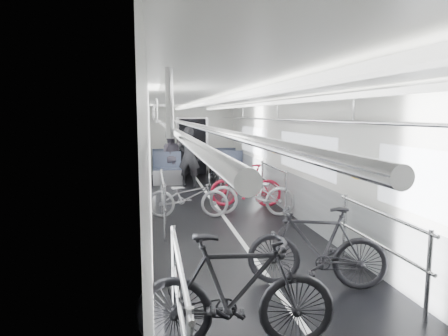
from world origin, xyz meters
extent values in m
cube|color=black|center=(0.00, 0.00, 0.00)|extent=(3.00, 14.00, 0.01)
cube|color=white|center=(0.00, 0.00, 2.40)|extent=(3.00, 14.00, 0.02)
cube|color=silver|center=(-1.50, 0.00, 1.20)|extent=(0.02, 14.00, 2.40)
cube|color=silver|center=(1.50, 0.00, 1.20)|extent=(0.02, 14.00, 2.40)
cube|color=silver|center=(0.00, 7.00, 1.20)|extent=(3.00, 0.02, 2.40)
cube|color=white|center=(0.00, 0.00, 0.01)|extent=(0.08, 13.80, 0.01)
cube|color=slate|center=(-1.47, 0.00, 0.45)|extent=(0.01, 13.90, 0.90)
cube|color=slate|center=(1.47, 0.00, 0.45)|extent=(0.01, 13.90, 0.90)
cube|color=white|center=(-1.47, 0.00, 1.40)|extent=(0.01, 10.80, 0.75)
cube|color=white|center=(1.47, 0.00, 1.40)|extent=(0.01, 10.80, 0.75)
cube|color=white|center=(-0.55, 0.00, 2.34)|extent=(0.14, 13.40, 0.05)
cube|color=white|center=(0.55, 0.00, 2.34)|extent=(0.14, 13.40, 0.05)
cube|color=black|center=(0.00, 6.94, 1.00)|extent=(0.95, 0.10, 2.00)
imported|color=black|center=(-0.76, -3.99, 0.55)|extent=(1.88, 0.74, 1.10)
imported|color=#98989C|center=(-0.75, 0.86, 0.45)|extent=(1.77, 0.82, 0.90)
imported|color=black|center=(0.51, -2.87, 0.52)|extent=(1.79, 1.04, 1.04)
imported|color=#B2B2B7|center=(0.61, 0.79, 0.48)|extent=(1.94, 1.15, 0.96)
imported|color=#B1152C|center=(0.68, 1.59, 0.50)|extent=(1.74, 0.82, 1.01)
imported|color=black|center=(0.44, 4.41, 0.41)|extent=(0.71, 1.59, 0.81)
imported|color=black|center=(-0.37, 4.51, 0.90)|extent=(0.76, 0.61, 1.80)
imported|color=#35313A|center=(-0.90, 5.44, 0.83)|extent=(0.84, 0.66, 1.67)
camera|label=1|loc=(-1.49, -7.36, 2.15)|focal=32.00mm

